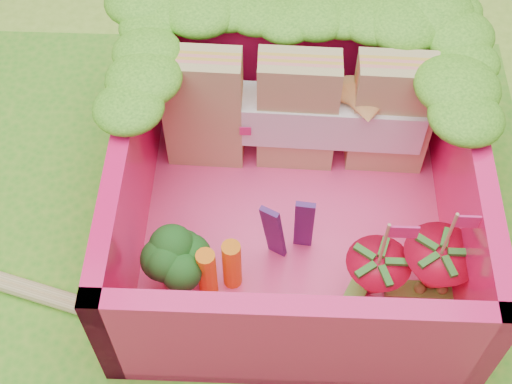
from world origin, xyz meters
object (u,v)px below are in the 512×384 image
(bento_box, at_px, (296,189))
(strawberry_left, at_px, (375,278))
(broccoli, at_px, (175,256))
(sandwich_stack, at_px, (299,112))
(strawberry_right, at_px, (434,271))

(bento_box, xyz_separation_m, strawberry_left, (0.29, -0.31, -0.10))
(broccoli, bearing_deg, sandwich_stack, 54.79)
(sandwich_stack, height_order, strawberry_left, sandwich_stack)
(bento_box, xyz_separation_m, strawberry_right, (0.50, -0.28, -0.09))
(sandwich_stack, distance_m, strawberry_right, 0.80)
(sandwich_stack, xyz_separation_m, strawberry_right, (0.49, -0.62, -0.13))
(bento_box, bearing_deg, broccoli, -147.49)
(bento_box, bearing_deg, strawberry_left, -46.64)
(strawberry_left, bearing_deg, broccoli, 177.40)
(strawberry_right, bearing_deg, sandwich_stack, 128.51)
(bento_box, distance_m, strawberry_left, 0.43)
(bento_box, xyz_separation_m, broccoli, (-0.43, -0.27, -0.05))
(bento_box, relative_size, sandwich_stack, 1.23)
(broccoli, relative_size, strawberry_right, 0.65)
(broccoli, distance_m, strawberry_right, 0.93)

